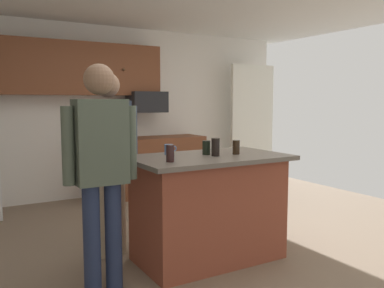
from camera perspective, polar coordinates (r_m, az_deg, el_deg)
floor at (r=4.13m, az=0.52°, el=-14.75°), size 7.04×7.04×0.00m
back_wall at (r=6.43m, az=-12.37°, el=4.45°), size 6.40×0.10×2.60m
french_door_window_panel at (r=7.33m, az=8.45°, el=3.14°), size 0.90×0.06×2.00m
cabinet_run_upper at (r=6.14m, az=-15.54°, el=10.14°), size 2.40×0.38×0.75m
cabinet_run_lower at (r=6.42m, az=-6.21°, el=-3.07°), size 1.80×0.63×0.90m
microwave_over_range at (r=6.36m, az=-6.39°, el=5.89°), size 0.56×0.40×0.32m
kitchen_island at (r=3.79m, az=2.31°, el=-8.85°), size 1.43×0.85×0.97m
person_guest_by_door at (r=3.12m, az=-12.68°, el=-2.50°), size 0.57×0.23×1.74m
person_guest_left at (r=3.86m, az=-11.62°, el=-0.98°), size 0.57×0.23×1.73m
mug_ceramic_white at (r=3.76m, az=-3.25°, el=-0.76°), size 0.12×0.08×0.10m
glass_short_whisky at (r=3.66m, az=3.33°, el=-0.44°), size 0.07×0.07×0.16m
glass_pilsner at (r=3.75m, az=2.03°, el=-0.52°), size 0.07×0.07×0.13m
glass_dark_ale at (r=3.80m, az=6.22°, el=-0.45°), size 0.07×0.07×0.13m
tumbler_amber at (r=3.31m, az=-3.09°, el=-1.33°), size 0.07×0.07×0.14m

